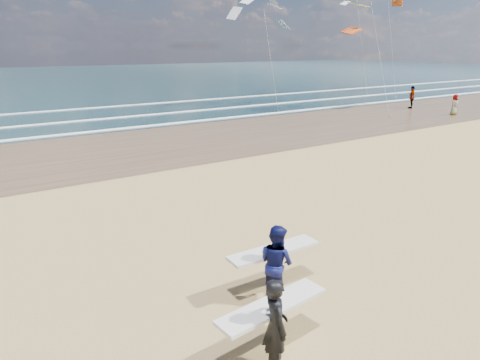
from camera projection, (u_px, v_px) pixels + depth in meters
wet_sand_strip at (332, 120)px, 32.17m from camera, size 220.00×12.00×0.01m
ocean at (113, 77)px, 75.41m from camera, size 220.00×100.00×0.02m
foam_breakers at (255, 104)px, 40.25m from camera, size 220.00×11.70×0.05m
surfer_near at (275, 323)px, 7.16m from camera, size 2.24×1.08×1.74m
surfer_far at (276, 262)px, 9.19m from camera, size 2.21×1.11×1.74m
beachgoer_0 at (455, 105)px, 34.14m from camera, size 0.88×0.65×1.65m
beachgoer_1 at (412, 97)px, 37.77m from camera, size 1.17×1.11×1.95m
kite_0 at (376, 31)px, 33.90m from camera, size 6.91×4.86×10.90m
kite_1 at (268, 37)px, 36.97m from camera, size 6.32×4.80×10.59m
kite_2 at (389, 13)px, 45.71m from camera, size 6.50×4.82×15.28m
kite_5 at (360, 33)px, 50.13m from camera, size 4.90×4.64×13.03m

